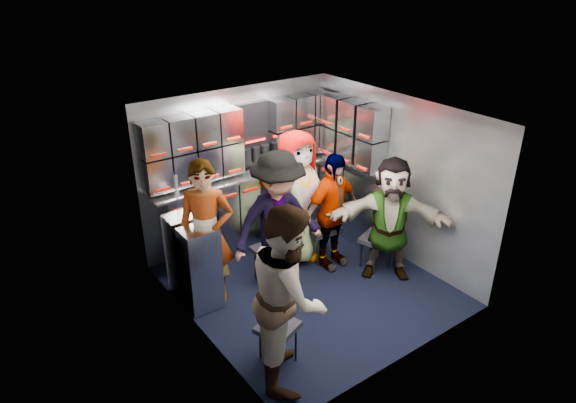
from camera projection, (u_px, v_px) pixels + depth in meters
floor at (308, 286)px, 6.13m from camera, size 3.00×3.00×0.00m
wall_back at (240, 166)px, 6.77m from camera, size 2.80×0.04×2.10m
wall_left at (195, 245)px, 4.94m from camera, size 0.04×3.00×2.10m
wall_right at (398, 178)px, 6.41m from camera, size 0.04×3.00×2.10m
ceiling at (311, 115)px, 5.22m from camera, size 2.80×3.00×0.02m
cart_bank_back at (250, 210)px, 6.86m from camera, size 2.68×0.38×0.99m
cart_bank_left at (193, 261)px, 5.70m from camera, size 0.38×0.76×0.99m
counter at (248, 174)px, 6.63m from camera, size 2.68×0.42×0.03m
locker_bank_back at (244, 137)px, 6.47m from camera, size 2.68×0.28×0.82m
locker_bank_right at (353, 132)px, 6.65m from camera, size 0.28×1.00×0.82m
right_cabinet at (354, 204)px, 7.01m from camera, size 0.28×1.20×1.00m
coffee_niche at (254, 135)px, 6.62m from camera, size 0.46×0.16×0.84m
red_latch_strip at (257, 188)px, 6.54m from camera, size 2.60×0.02×0.03m
jump_seat_near_left at (278, 329)px, 4.85m from camera, size 0.45×0.44×0.42m
jump_seat_mid_left at (270, 252)px, 6.10m from camera, size 0.37×0.35×0.44m
jump_seat_center at (288, 226)px, 6.64m from camera, size 0.41×0.39×0.45m
jump_seat_mid_right at (322, 230)px, 6.52m from camera, size 0.43×0.41×0.47m
jump_seat_near_right at (377, 240)px, 6.34m from camera, size 0.46×0.45×0.44m
attendant_standing at (206, 234)px, 5.55m from camera, size 0.73×0.68×1.68m
attendant_arc_a at (289, 295)px, 4.51m from camera, size 1.02×1.07×1.74m
attendant_arc_b at (278, 223)px, 5.76m from camera, size 1.16×0.73×1.70m
attendant_arc_c at (296, 198)px, 6.31m from camera, size 0.85×0.55×1.73m
attendant_arc_d at (332, 212)px, 6.24m from camera, size 0.91×0.46×1.49m
attendant_arc_e at (390, 219)px, 6.04m from camera, size 1.34×1.29×1.53m
bottle_left at (175, 184)px, 6.00m from camera, size 0.07×0.07×0.24m
bottle_mid at (198, 178)px, 6.15m from camera, size 0.07×0.07×0.26m
bottle_right at (278, 157)px, 6.77m from camera, size 0.06×0.06×0.26m
cup_left at (207, 182)px, 6.23m from camera, size 0.07×0.07×0.09m
cup_right at (326, 151)px, 7.22m from camera, size 0.08×0.08×0.09m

